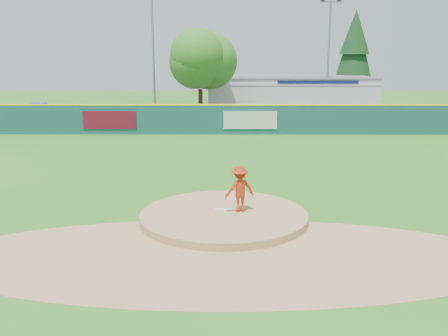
{
  "coord_description": "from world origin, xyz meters",
  "views": [
    {
      "loc": [
        0.07,
        -15.58,
        5.3
      ],
      "look_at": [
        0.0,
        2.0,
        1.3
      ],
      "focal_mm": 40.0,
      "sensor_mm": 36.0,
      "label": 1
    }
  ],
  "objects_px": {
    "pitcher": "(240,189)",
    "conifer_tree": "(354,52)",
    "light_pole_right": "(329,52)",
    "deciduous_tree": "(200,64)",
    "playground_slide": "(39,113)",
    "light_pole_left": "(153,45)",
    "pool_building_grp": "(289,94)",
    "van": "(212,115)"
  },
  "relations": [
    {
      "from": "pool_building_grp",
      "to": "conifer_tree",
      "type": "xyz_separation_m",
      "value": [
        7.0,
        4.01,
        3.88
      ]
    },
    {
      "from": "pool_building_grp",
      "to": "deciduous_tree",
      "type": "distance_m",
      "value": 11.01
    },
    {
      "from": "pool_building_grp",
      "to": "deciduous_tree",
      "type": "xyz_separation_m",
      "value": [
        -8.0,
        -6.99,
        2.89
      ]
    },
    {
      "from": "pitcher",
      "to": "light_pole_right",
      "type": "xyz_separation_m",
      "value": [
        8.48,
        28.82,
        4.53
      ]
    },
    {
      "from": "van",
      "to": "pool_building_grp",
      "type": "xyz_separation_m",
      "value": [
        7.07,
        8.0,
        1.04
      ]
    },
    {
      "from": "light_pole_left",
      "to": "playground_slide",
      "type": "bearing_deg",
      "value": -157.0
    },
    {
      "from": "pitcher",
      "to": "conifer_tree",
      "type": "bearing_deg",
      "value": -129.9
    },
    {
      "from": "pitcher",
      "to": "deciduous_tree",
      "type": "xyz_separation_m",
      "value": [
        -2.52,
        24.82,
        3.54
      ]
    },
    {
      "from": "pitcher",
      "to": "light_pole_left",
      "type": "xyz_separation_m",
      "value": [
        -6.52,
        26.82,
        5.04
      ]
    },
    {
      "from": "pool_building_grp",
      "to": "playground_slide",
      "type": "distance_m",
      "value": 22.36
    },
    {
      "from": "light_pole_left",
      "to": "pool_building_grp",
      "type": "bearing_deg",
      "value": 22.6
    },
    {
      "from": "conifer_tree",
      "to": "light_pole_right",
      "type": "distance_m",
      "value": 8.06
    },
    {
      "from": "light_pole_right",
      "to": "light_pole_left",
      "type": "bearing_deg",
      "value": -172.41
    },
    {
      "from": "light_pole_right",
      "to": "van",
      "type": "bearing_deg",
      "value": -153.58
    },
    {
      "from": "van",
      "to": "playground_slide",
      "type": "xyz_separation_m",
      "value": [
        -13.54,
        -0.65,
        0.21
      ]
    },
    {
      "from": "pitcher",
      "to": "light_pole_right",
      "type": "bearing_deg",
      "value": -127.09
    },
    {
      "from": "van",
      "to": "deciduous_tree",
      "type": "xyz_separation_m",
      "value": [
        -0.93,
        1.0,
        3.93
      ]
    },
    {
      "from": "conifer_tree",
      "to": "van",
      "type": "bearing_deg",
      "value": -139.53
    },
    {
      "from": "pool_building_grp",
      "to": "playground_slide",
      "type": "xyz_separation_m",
      "value": [
        -20.61,
        -8.65,
        -0.83
      ]
    },
    {
      "from": "van",
      "to": "pitcher",
      "type": "bearing_deg",
      "value": 178.27
    },
    {
      "from": "light_pole_left",
      "to": "van",
      "type": "bearing_deg",
      "value": -31.31
    },
    {
      "from": "pitcher",
      "to": "light_pole_left",
      "type": "relative_size",
      "value": 0.14
    },
    {
      "from": "pitcher",
      "to": "light_pole_right",
      "type": "distance_m",
      "value": 30.38
    },
    {
      "from": "van",
      "to": "pool_building_grp",
      "type": "distance_m",
      "value": 10.72
    },
    {
      "from": "light_pole_right",
      "to": "pool_building_grp",
      "type": "bearing_deg",
      "value": 135.05
    },
    {
      "from": "pitcher",
      "to": "pool_building_grp",
      "type": "height_order",
      "value": "pool_building_grp"
    },
    {
      "from": "pitcher",
      "to": "light_pole_left",
      "type": "distance_m",
      "value": 28.06
    },
    {
      "from": "conifer_tree",
      "to": "light_pole_right",
      "type": "xyz_separation_m",
      "value": [
        -4.0,
        -7.0,
        0.0
      ]
    },
    {
      "from": "light_pole_right",
      "to": "pitcher",
      "type": "bearing_deg",
      "value": -106.39
    },
    {
      "from": "van",
      "to": "deciduous_tree",
      "type": "bearing_deg",
      "value": 37.46
    },
    {
      "from": "pool_building_grp",
      "to": "light_pole_right",
      "type": "xyz_separation_m",
      "value": [
        3.0,
        -2.99,
        3.88
      ]
    },
    {
      "from": "light_pole_left",
      "to": "conifer_tree",
      "type": "bearing_deg",
      "value": 25.35
    },
    {
      "from": "pitcher",
      "to": "conifer_tree",
      "type": "xyz_separation_m",
      "value": [
        12.48,
        35.82,
        4.53
      ]
    },
    {
      "from": "deciduous_tree",
      "to": "light_pole_left",
      "type": "distance_m",
      "value": 4.72
    },
    {
      "from": "pool_building_grp",
      "to": "deciduous_tree",
      "type": "relative_size",
      "value": 2.07
    },
    {
      "from": "pool_building_grp",
      "to": "pitcher",
      "type": "bearing_deg",
      "value": -99.77
    },
    {
      "from": "light_pole_left",
      "to": "deciduous_tree",
      "type": "bearing_deg",
      "value": -26.57
    },
    {
      "from": "van",
      "to": "playground_slide",
      "type": "distance_m",
      "value": 13.56
    },
    {
      "from": "light_pole_right",
      "to": "playground_slide",
      "type": "bearing_deg",
      "value": -166.53
    },
    {
      "from": "pitcher",
      "to": "pool_building_grp",
      "type": "xyz_separation_m",
      "value": [
        5.48,
        31.82,
        0.65
      ]
    },
    {
      "from": "van",
      "to": "light_pole_left",
      "type": "distance_m",
      "value": 7.92
    },
    {
      "from": "playground_slide",
      "to": "conifer_tree",
      "type": "distance_m",
      "value": 30.73
    }
  ]
}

